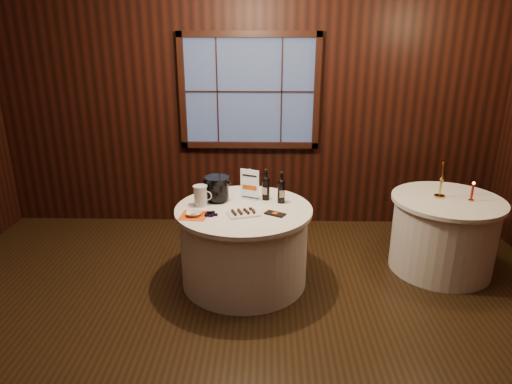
{
  "coord_description": "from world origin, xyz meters",
  "views": [
    {
      "loc": [
        0.22,
        -2.94,
        2.34
      ],
      "look_at": [
        0.12,
        0.9,
        0.96
      ],
      "focal_mm": 32.0,
      "sensor_mm": 36.0,
      "label": 1
    }
  ],
  "objects_px": {
    "port_bottle_right": "(281,189)",
    "glass_pitcher": "(201,196)",
    "sign_stand": "(250,189)",
    "port_bottle_left": "(266,187)",
    "ice_bucket": "(217,188)",
    "main_table": "(244,245)",
    "side_table": "(443,234)",
    "chocolate_box": "(275,214)",
    "cracker_bowl": "(194,214)",
    "red_candle": "(472,193)",
    "chocolate_plate": "(243,213)",
    "grape_bunch": "(211,214)",
    "brass_candlestick": "(441,184)"
  },
  "relations": [
    {
      "from": "port_bottle_right",
      "to": "glass_pitcher",
      "type": "distance_m",
      "value": 0.76
    },
    {
      "from": "sign_stand",
      "to": "port_bottle_left",
      "type": "xyz_separation_m",
      "value": [
        0.15,
        -0.02,
        0.03
      ]
    },
    {
      "from": "ice_bucket",
      "to": "main_table",
      "type": "bearing_deg",
      "value": -33.64
    },
    {
      "from": "side_table",
      "to": "port_bottle_left",
      "type": "distance_m",
      "value": 1.87
    },
    {
      "from": "chocolate_box",
      "to": "cracker_bowl",
      "type": "relative_size",
      "value": 1.33
    },
    {
      "from": "port_bottle_left",
      "to": "ice_bucket",
      "type": "relative_size",
      "value": 1.27
    },
    {
      "from": "port_bottle_left",
      "to": "port_bottle_right",
      "type": "relative_size",
      "value": 1.0
    },
    {
      "from": "ice_bucket",
      "to": "chocolate_box",
      "type": "height_order",
      "value": "ice_bucket"
    },
    {
      "from": "sign_stand",
      "to": "red_candle",
      "type": "bearing_deg",
      "value": 21.96
    },
    {
      "from": "main_table",
      "to": "chocolate_plate",
      "type": "distance_m",
      "value": 0.43
    },
    {
      "from": "main_table",
      "to": "chocolate_plate",
      "type": "xyz_separation_m",
      "value": [
        0.01,
        -0.16,
        0.4
      ]
    },
    {
      "from": "glass_pitcher",
      "to": "cracker_bowl",
      "type": "bearing_deg",
      "value": -88.11
    },
    {
      "from": "sign_stand",
      "to": "ice_bucket",
      "type": "relative_size",
      "value": 1.28
    },
    {
      "from": "grape_bunch",
      "to": "port_bottle_left",
      "type": "bearing_deg",
      "value": 41.71
    },
    {
      "from": "grape_bunch",
      "to": "cracker_bowl",
      "type": "xyz_separation_m",
      "value": [
        -0.15,
        0.0,
        -0.0
      ]
    },
    {
      "from": "port_bottle_left",
      "to": "brass_candlestick",
      "type": "distance_m",
      "value": 1.72
    },
    {
      "from": "side_table",
      "to": "sign_stand",
      "type": "bearing_deg",
      "value": -178.31
    },
    {
      "from": "port_bottle_right",
      "to": "grape_bunch",
      "type": "distance_m",
      "value": 0.73
    },
    {
      "from": "port_bottle_left",
      "to": "brass_candlestick",
      "type": "height_order",
      "value": "brass_candlestick"
    },
    {
      "from": "main_table",
      "to": "cracker_bowl",
      "type": "bearing_deg",
      "value": -154.72
    },
    {
      "from": "port_bottle_left",
      "to": "chocolate_plate",
      "type": "height_order",
      "value": "port_bottle_left"
    },
    {
      "from": "chocolate_plate",
      "to": "red_candle",
      "type": "distance_m",
      "value": 2.22
    },
    {
      "from": "main_table",
      "to": "red_candle",
      "type": "bearing_deg",
      "value": 6.26
    },
    {
      "from": "port_bottle_left",
      "to": "side_table",
      "type": "bearing_deg",
      "value": 25.19
    },
    {
      "from": "ice_bucket",
      "to": "cracker_bowl",
      "type": "distance_m",
      "value": 0.43
    },
    {
      "from": "ice_bucket",
      "to": "chocolate_box",
      "type": "xyz_separation_m",
      "value": [
        0.55,
        -0.33,
        -0.12
      ]
    },
    {
      "from": "side_table",
      "to": "brass_candlestick",
      "type": "xyz_separation_m",
      "value": [
        -0.08,
        0.04,
        0.52
      ]
    },
    {
      "from": "brass_candlestick",
      "to": "red_candle",
      "type": "height_order",
      "value": "brass_candlestick"
    },
    {
      "from": "side_table",
      "to": "sign_stand",
      "type": "distance_m",
      "value": 2.01
    },
    {
      "from": "main_table",
      "to": "sign_stand",
      "type": "relative_size",
      "value": 4.13
    },
    {
      "from": "sign_stand",
      "to": "grape_bunch",
      "type": "height_order",
      "value": "sign_stand"
    },
    {
      "from": "brass_candlestick",
      "to": "red_candle",
      "type": "relative_size",
      "value": 1.91
    },
    {
      "from": "chocolate_plate",
      "to": "chocolate_box",
      "type": "distance_m",
      "value": 0.28
    },
    {
      "from": "ice_bucket",
      "to": "chocolate_plate",
      "type": "height_order",
      "value": "ice_bucket"
    },
    {
      "from": "port_bottle_left",
      "to": "cracker_bowl",
      "type": "relative_size",
      "value": 2.25
    },
    {
      "from": "cracker_bowl",
      "to": "brass_candlestick",
      "type": "bearing_deg",
      "value": 12.95
    },
    {
      "from": "chocolate_plate",
      "to": "chocolate_box",
      "type": "bearing_deg",
      "value": 1.16
    },
    {
      "from": "port_bottle_left",
      "to": "chocolate_box",
      "type": "height_order",
      "value": "port_bottle_left"
    },
    {
      "from": "ice_bucket",
      "to": "chocolate_box",
      "type": "relative_size",
      "value": 1.33
    },
    {
      "from": "cracker_bowl",
      "to": "port_bottle_right",
      "type": "bearing_deg",
      "value": 24.06
    },
    {
      "from": "chocolate_plate",
      "to": "main_table",
      "type": "bearing_deg",
      "value": 92.15
    },
    {
      "from": "port_bottle_right",
      "to": "grape_bunch",
      "type": "bearing_deg",
      "value": -164.02
    },
    {
      "from": "ice_bucket",
      "to": "brass_candlestick",
      "type": "relative_size",
      "value": 0.66
    },
    {
      "from": "port_bottle_right",
      "to": "ice_bucket",
      "type": "relative_size",
      "value": 1.26
    },
    {
      "from": "chocolate_box",
      "to": "main_table",
      "type": "bearing_deg",
      "value": -178.4
    },
    {
      "from": "side_table",
      "to": "port_bottle_left",
      "type": "bearing_deg",
      "value": -177.62
    },
    {
      "from": "port_bottle_right",
      "to": "glass_pitcher",
      "type": "xyz_separation_m",
      "value": [
        -0.76,
        -0.09,
        -0.03
      ]
    },
    {
      "from": "ice_bucket",
      "to": "glass_pitcher",
      "type": "distance_m",
      "value": 0.19
    },
    {
      "from": "port_bottle_right",
      "to": "chocolate_plate",
      "type": "distance_m",
      "value": 0.48
    },
    {
      "from": "ice_bucket",
      "to": "red_candle",
      "type": "bearing_deg",
      "value": 1.52
    }
  ]
}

